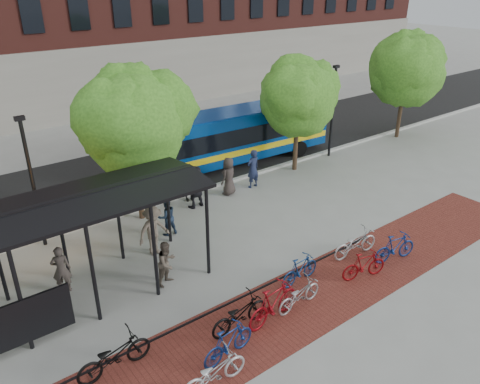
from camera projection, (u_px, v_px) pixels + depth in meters
ground at (244, 227)px, 19.46m from camera, size 160.00×160.00×0.00m
asphalt_street at (153, 168)px, 25.20m from camera, size 160.00×8.00×0.01m
curb at (193, 193)px, 22.31m from camera, size 160.00×0.25×0.12m
brick_strip at (291, 307)px, 14.76m from camera, size 24.00×3.00×0.01m
bike_rack_rail at (241, 309)px, 14.70m from camera, size 12.00×0.05×0.95m
bus_shelter at (30, 227)px, 13.37m from camera, size 10.60×3.07×3.60m
tree_b at (134, 116)px, 18.37m from camera, size 5.15×4.20×6.47m
tree_c at (299, 94)px, 23.48m from camera, size 4.66×3.80×5.92m
tree_d at (407, 66)px, 28.25m from camera, size 5.39×4.40×6.55m
lamp_post_left at (32, 180)px, 17.03m from camera, size 0.35×0.20×5.12m
lamp_post_right at (333, 109)px, 25.82m from camera, size 0.35×0.20×5.12m
bus at (237, 133)px, 25.32m from camera, size 11.11×3.10×2.97m
bike_0 at (114, 355)px, 12.19m from camera, size 2.08×0.77×1.09m
bike_2 at (214, 372)px, 11.74m from camera, size 1.91×0.68×1.00m
bike_3 at (228, 343)px, 12.63m from camera, size 1.81×0.69×1.06m
bike_4 at (239, 314)px, 13.70m from camera, size 2.01×0.74×1.05m
bike_5 at (273, 303)px, 13.97m from camera, size 2.14×0.84×1.25m
bike_6 at (299, 294)px, 14.61m from camera, size 1.82×0.72×0.94m
bike_7 at (300, 270)px, 15.78m from camera, size 1.70×0.56×1.01m
bike_9 at (364, 265)px, 16.00m from camera, size 1.77×0.94×1.02m
bike_10 at (355, 243)px, 17.28m from camera, size 2.05×0.93×1.04m
bike_11 at (395, 247)px, 16.97m from camera, size 1.87×0.89×1.08m
pedestrian_1 at (61, 269)px, 15.19m from camera, size 0.73×0.62×1.69m
pedestrian_2 at (167, 217)px, 18.58m from camera, size 0.82×0.67×1.59m
pedestrian_3 at (154, 231)px, 17.19m from camera, size 1.33×0.84×1.97m
pedestrian_4 at (188, 184)px, 21.41m from camera, size 0.98×0.56×1.57m
pedestrian_5 at (196, 187)px, 20.72m from camera, size 1.83×0.61×1.96m
pedestrian_6 at (229, 176)px, 21.95m from camera, size 1.03×0.84×1.82m
pedestrian_7 at (253, 169)px, 22.65m from camera, size 0.73×0.51×1.93m
pedestrian_8 at (167, 263)px, 15.61m from camera, size 0.94×0.85×1.60m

